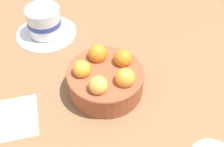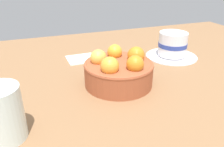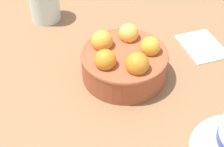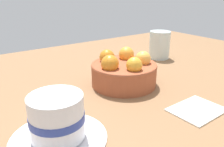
{
  "view_description": "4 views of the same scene",
  "coord_description": "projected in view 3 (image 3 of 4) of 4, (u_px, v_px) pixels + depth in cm",
  "views": [
    {
      "loc": [
        42.95,
        -7.89,
        50.92
      ],
      "look_at": [
        -0.56,
        1.59,
        4.29
      ],
      "focal_mm": 47.24,
      "sensor_mm": 36.0,
      "label": 1
    },
    {
      "loc": [
        19.0,
        47.18,
        26.71
      ],
      "look_at": [
        1.6,
        -0.3,
        3.0
      ],
      "focal_mm": 36.81,
      "sensor_mm": 36.0,
      "label": 2
    },
    {
      "loc": [
        -46.22,
        16.47,
        45.15
      ],
      "look_at": [
        -1.41,
        2.92,
        2.43
      ],
      "focal_mm": 53.12,
      "sensor_mm": 36.0,
      "label": 3
    },
    {
      "loc": [
        -34.7,
        -43.38,
        23.84
      ],
      "look_at": [
        -1.99,
        2.47,
        2.72
      ],
      "focal_mm": 36.84,
      "sensor_mm": 36.0,
      "label": 4
    }
  ],
  "objects": [
    {
      "name": "ground_plane",
      "position": [
        124.0,
        83.0,
        0.68
      ],
      "size": [
        143.78,
        99.4,
        4.33
      ],
      "primitive_type": "cube",
      "color": "brown"
    },
    {
      "name": "terracotta_bowl",
      "position": [
        124.0,
        61.0,
        0.64
      ],
      "size": [
        16.84,
        16.84,
        8.95
      ],
      "color": "#9E4C2D",
      "rests_on": "ground_plane"
    },
    {
      "name": "water_glass",
      "position": [
        44.0,
        1.0,
        0.79
      ],
      "size": [
        7.23,
        7.23,
        9.61
      ],
      "primitive_type": "cylinder",
      "color": "silver",
      "rests_on": "ground_plane"
    },
    {
      "name": "folded_napkin",
      "position": [
        202.0,
        46.0,
        0.73
      ],
      "size": [
        10.96,
        8.47,
        0.6
      ],
      "primitive_type": "cube",
      "rotation": [
        0.0,
        0.0,
        0.02
      ],
      "color": "white",
      "rests_on": "ground_plane"
    }
  ]
}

